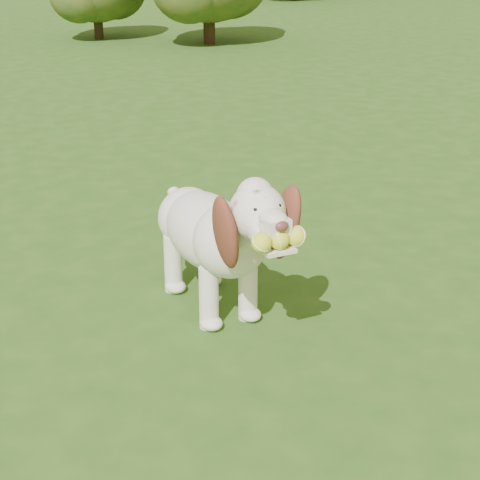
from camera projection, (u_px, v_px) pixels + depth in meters
ground at (347, 301)px, 3.72m from camera, size 80.00×80.00×0.00m
dog at (217, 231)px, 3.47m from camera, size 0.45×1.13×0.73m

